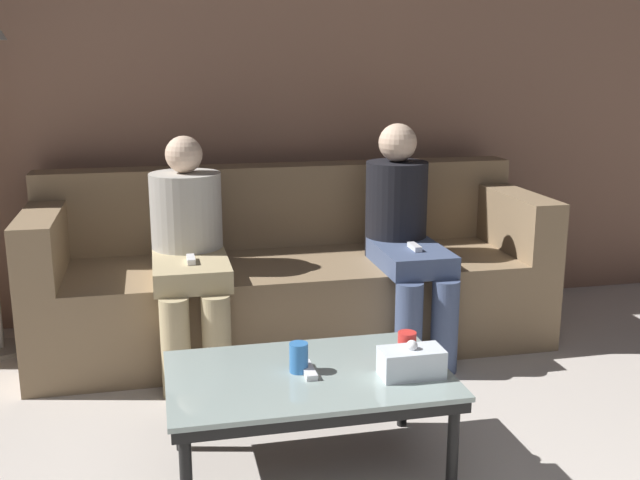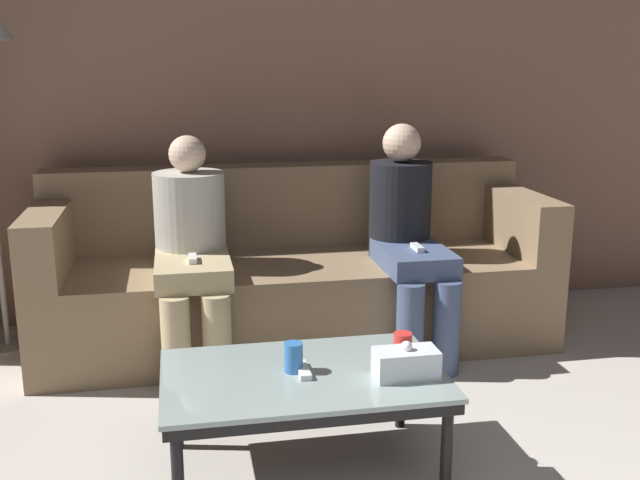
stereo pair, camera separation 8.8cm
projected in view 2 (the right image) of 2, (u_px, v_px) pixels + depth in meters
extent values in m
cube|color=#8C6651|center=(279.00, 88.00, 4.22)|extent=(12.00, 0.06, 2.60)
cube|color=#897051|center=(297.00, 300.00, 3.93)|extent=(2.61, 0.87, 0.46)
cube|color=#897051|center=(287.00, 204.00, 4.14)|extent=(2.61, 0.20, 0.44)
cube|color=#897051|center=(49.00, 240.00, 3.62)|extent=(0.18, 0.87, 0.31)
cube|color=#897051|center=(517.00, 220.00, 4.07)|extent=(0.18, 0.87, 0.31)
cube|color=#8C9E99|center=(303.00, 375.00, 2.64)|extent=(0.99, 0.62, 0.02)
cube|color=black|center=(303.00, 382.00, 2.65)|extent=(0.97, 0.61, 0.04)
cylinder|color=black|center=(446.00, 455.00, 2.52)|extent=(0.04, 0.04, 0.33)
cylinder|color=black|center=(177.00, 408.00, 2.86)|extent=(0.04, 0.04, 0.33)
cylinder|color=black|center=(401.00, 389.00, 3.02)|extent=(0.04, 0.04, 0.33)
cylinder|color=red|center=(403.00, 348.00, 2.70)|extent=(0.07, 0.07, 0.12)
cylinder|color=#3372BF|center=(294.00, 357.00, 2.64)|extent=(0.07, 0.07, 0.11)
cube|color=silver|center=(406.00, 363.00, 2.59)|extent=(0.22, 0.12, 0.10)
sphere|color=white|center=(407.00, 347.00, 2.58)|extent=(0.04, 0.04, 0.04)
cube|color=white|center=(303.00, 370.00, 2.64)|extent=(0.04, 0.15, 0.02)
cylinder|color=gray|center=(8.00, 346.00, 3.88)|extent=(0.26, 0.26, 0.02)
cylinder|color=tan|center=(176.00, 346.00, 3.30)|extent=(0.13, 0.13, 0.46)
cylinder|color=tan|center=(217.00, 343.00, 3.33)|extent=(0.13, 0.13, 0.46)
cube|color=tan|center=(193.00, 269.00, 3.49)|extent=(0.35, 0.49, 0.10)
cylinder|color=#B7B2A8|center=(190.00, 220.00, 3.68)|extent=(0.35, 0.35, 0.47)
sphere|color=beige|center=(187.00, 154.00, 3.60)|extent=(0.18, 0.18, 0.18)
cube|color=white|center=(193.00, 258.00, 3.42)|extent=(0.04, 0.12, 0.02)
cylinder|color=#47567A|center=(410.00, 330.00, 3.50)|extent=(0.13, 0.13, 0.46)
cylinder|color=#47567A|center=(446.00, 328.00, 3.53)|extent=(0.13, 0.13, 0.46)
cube|color=#47567A|center=(414.00, 258.00, 3.68)|extent=(0.32, 0.49, 0.10)
cylinder|color=black|center=(400.00, 209.00, 3.87)|extent=(0.32, 0.32, 0.49)
sphere|color=beige|center=(402.00, 143.00, 3.79)|extent=(0.20, 0.20, 0.20)
cube|color=white|center=(417.00, 248.00, 3.62)|extent=(0.04, 0.12, 0.02)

